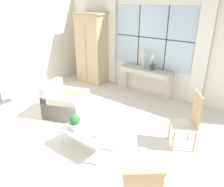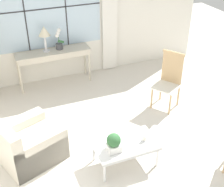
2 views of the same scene
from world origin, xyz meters
TOP-DOWN VIEW (x-y plane):
  - ground_plane at (0.00, 0.00)m, footprint 14.00×14.00m
  - wall_back_windowed at (0.00, 3.02)m, footprint 7.20×0.14m
  - wall_left at (-3.03, 0.60)m, footprint 0.06×7.20m
  - armoire at (-1.94, 2.67)m, footprint 1.02×0.63m
  - console_table at (0.01, 2.73)m, footprint 1.56×0.41m
  - table_lamp at (-0.12, 2.77)m, footprint 0.24×0.24m
  - potted_orchid at (0.17, 2.79)m, footprint 0.18×0.14m
  - armchair_upholstered at (-0.93, 0.55)m, footprint 1.11×1.07m
  - side_chair_wooden at (1.85, 1.08)m, footprint 0.61×0.61m
  - coffee_table at (0.40, -0.11)m, footprint 0.95×0.56m
  - potted_plant_small at (0.18, -0.19)m, footprint 0.20×0.20m
  - pillar_candle at (0.68, -0.16)m, footprint 0.09×0.09m

SIDE VIEW (x-z plane):
  - ground_plane at x=0.00m, z-range 0.00..0.00m
  - armchair_upholstered at x=-0.93m, z-range -0.12..0.66m
  - coffee_table at x=0.40m, z-range 0.15..0.54m
  - pillar_candle at x=0.68m, z-range 0.38..0.49m
  - potted_plant_small at x=0.18m, z-range 0.39..0.67m
  - side_chair_wooden at x=1.85m, z-range 0.05..1.14m
  - console_table at x=0.01m, z-range 0.30..1.07m
  - potted_orchid at x=0.17m, z-range 0.71..1.17m
  - armoire at x=-1.94m, z-range 0.01..2.20m
  - table_lamp at x=-0.12m, z-range 0.91..1.45m
  - wall_back_windowed at x=0.00m, z-range 0.00..2.80m
  - wall_left at x=-3.03m, z-range 0.00..2.80m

